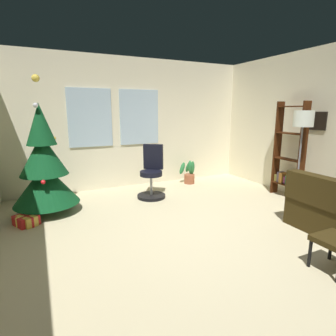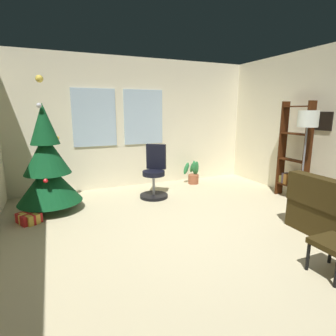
{
  "view_description": "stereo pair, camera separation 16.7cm",
  "coord_description": "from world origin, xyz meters",
  "px_view_note": "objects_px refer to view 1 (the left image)",
  "views": [
    {
      "loc": [
        -1.97,
        -2.76,
        1.72
      ],
      "look_at": [
        -0.23,
        0.87,
        0.86
      ],
      "focal_mm": 29.13,
      "sensor_mm": 36.0,
      "label": 1
    },
    {
      "loc": [
        -1.81,
        -2.83,
        1.72
      ],
      "look_at": [
        -0.23,
        0.87,
        0.86
      ],
      "focal_mm": 29.13,
      "sensor_mm": 36.0,
      "label": 2
    }
  ],
  "objects_px": {
    "holiday_tree": "(44,169)",
    "potted_plant": "(189,173)",
    "footstool": "(336,243)",
    "gift_box_gold": "(27,221)",
    "gift_box_green": "(63,198)",
    "bookshelf": "(288,157)",
    "gift_box_red": "(26,220)",
    "office_chair": "(152,177)",
    "floor_lamp": "(303,126)"
  },
  "relations": [
    {
      "from": "gift_box_gold",
      "to": "bookshelf",
      "type": "height_order",
      "value": "bookshelf"
    },
    {
      "from": "holiday_tree",
      "to": "potted_plant",
      "type": "relative_size",
      "value": 4.1
    },
    {
      "from": "gift_box_red",
      "to": "office_chair",
      "type": "distance_m",
      "value": 2.33
    },
    {
      "from": "holiday_tree",
      "to": "office_chair",
      "type": "xyz_separation_m",
      "value": [
        1.93,
        0.01,
        -0.35
      ]
    },
    {
      "from": "potted_plant",
      "to": "office_chair",
      "type": "bearing_deg",
      "value": -153.19
    },
    {
      "from": "gift_box_green",
      "to": "gift_box_gold",
      "type": "bearing_deg",
      "value": -122.65
    },
    {
      "from": "gift_box_red",
      "to": "gift_box_green",
      "type": "bearing_deg",
      "value": 55.89
    },
    {
      "from": "bookshelf",
      "to": "office_chair",
      "type": "bearing_deg",
      "value": 155.31
    },
    {
      "from": "holiday_tree",
      "to": "potted_plant",
      "type": "height_order",
      "value": "holiday_tree"
    },
    {
      "from": "gift_box_red",
      "to": "gift_box_gold",
      "type": "xyz_separation_m",
      "value": [
        0.01,
        -0.03,
        0.0
      ]
    },
    {
      "from": "holiday_tree",
      "to": "gift_box_gold",
      "type": "xyz_separation_m",
      "value": [
        -0.31,
        -0.47,
        -0.69
      ]
    },
    {
      "from": "gift_box_red",
      "to": "potted_plant",
      "type": "bearing_deg",
      "value": 16.96
    },
    {
      "from": "bookshelf",
      "to": "floor_lamp",
      "type": "relative_size",
      "value": 1.1
    },
    {
      "from": "gift_box_gold",
      "to": "bookshelf",
      "type": "xyz_separation_m",
      "value": [
        4.72,
        -0.65,
        0.74
      ]
    },
    {
      "from": "footstool",
      "to": "gift_box_red",
      "type": "relative_size",
      "value": 1.03
    },
    {
      "from": "gift_box_red",
      "to": "gift_box_green",
      "type": "xyz_separation_m",
      "value": [
        0.59,
        0.88,
        0.0
      ]
    },
    {
      "from": "gift_box_red",
      "to": "gift_box_green",
      "type": "distance_m",
      "value": 1.06
    },
    {
      "from": "gift_box_red",
      "to": "gift_box_gold",
      "type": "bearing_deg",
      "value": -72.93
    },
    {
      "from": "footstool",
      "to": "office_chair",
      "type": "bearing_deg",
      "value": 103.95
    },
    {
      "from": "bookshelf",
      "to": "floor_lamp",
      "type": "bearing_deg",
      "value": -119.12
    },
    {
      "from": "holiday_tree",
      "to": "floor_lamp",
      "type": "height_order",
      "value": "holiday_tree"
    },
    {
      "from": "office_chair",
      "to": "floor_lamp",
      "type": "height_order",
      "value": "floor_lamp"
    },
    {
      "from": "holiday_tree",
      "to": "office_chair",
      "type": "height_order",
      "value": "holiday_tree"
    },
    {
      "from": "holiday_tree",
      "to": "floor_lamp",
      "type": "xyz_separation_m",
      "value": [
        4.15,
        -1.58,
        0.68
      ]
    },
    {
      "from": "floor_lamp",
      "to": "potted_plant",
      "type": "height_order",
      "value": "floor_lamp"
    },
    {
      "from": "gift_box_red",
      "to": "office_chair",
      "type": "bearing_deg",
      "value": 11.19
    },
    {
      "from": "floor_lamp",
      "to": "potted_plant",
      "type": "relative_size",
      "value": 3.1
    },
    {
      "from": "footstool",
      "to": "floor_lamp",
      "type": "xyz_separation_m",
      "value": [
        1.41,
        1.67,
        1.12
      ]
    },
    {
      "from": "footstool",
      "to": "bookshelf",
      "type": "height_order",
      "value": "bookshelf"
    },
    {
      "from": "footstool",
      "to": "bookshelf",
      "type": "bearing_deg",
      "value": 52.02
    },
    {
      "from": "holiday_tree",
      "to": "bookshelf",
      "type": "distance_m",
      "value": 4.54
    },
    {
      "from": "holiday_tree",
      "to": "footstool",
      "type": "bearing_deg",
      "value": -49.82
    },
    {
      "from": "floor_lamp",
      "to": "gift_box_red",
      "type": "bearing_deg",
      "value": 165.73
    },
    {
      "from": "gift_box_green",
      "to": "potted_plant",
      "type": "xyz_separation_m",
      "value": [
        2.87,
        0.18,
        0.16
      ]
    },
    {
      "from": "holiday_tree",
      "to": "gift_box_red",
      "type": "relative_size",
      "value": 5.57
    },
    {
      "from": "gift_box_gold",
      "to": "office_chair",
      "type": "relative_size",
      "value": 0.34
    },
    {
      "from": "gift_box_gold",
      "to": "potted_plant",
      "type": "distance_m",
      "value": 3.63
    },
    {
      "from": "gift_box_red",
      "to": "potted_plant",
      "type": "xyz_separation_m",
      "value": [
        3.47,
        1.06,
        0.16
      ]
    },
    {
      "from": "gift_box_gold",
      "to": "office_chair",
      "type": "height_order",
      "value": "office_chair"
    },
    {
      "from": "holiday_tree",
      "to": "gift_box_gold",
      "type": "height_order",
      "value": "holiday_tree"
    },
    {
      "from": "holiday_tree",
      "to": "gift_box_gold",
      "type": "relative_size",
      "value": 6.36
    },
    {
      "from": "footstool",
      "to": "office_chair",
      "type": "distance_m",
      "value": 3.36
    },
    {
      "from": "gift_box_green",
      "to": "floor_lamp",
      "type": "relative_size",
      "value": 0.2
    },
    {
      "from": "office_chair",
      "to": "potted_plant",
      "type": "relative_size",
      "value": 1.9
    },
    {
      "from": "gift_box_red",
      "to": "floor_lamp",
      "type": "bearing_deg",
      "value": -14.27
    },
    {
      "from": "gift_box_gold",
      "to": "office_chair",
      "type": "bearing_deg",
      "value": 12.07
    },
    {
      "from": "gift_box_green",
      "to": "potted_plant",
      "type": "relative_size",
      "value": 0.63
    },
    {
      "from": "footstool",
      "to": "gift_box_red",
      "type": "xyz_separation_m",
      "value": [
        -3.07,
        2.81,
        -0.25
      ]
    },
    {
      "from": "gift_box_green",
      "to": "bookshelf",
      "type": "relative_size",
      "value": 0.18
    },
    {
      "from": "footstool",
      "to": "gift_box_gold",
      "type": "height_order",
      "value": "footstool"
    }
  ]
}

